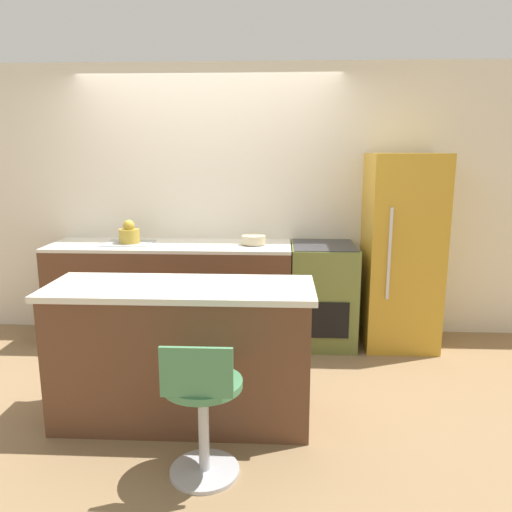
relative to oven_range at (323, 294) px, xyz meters
name	(u,v)px	position (x,y,z in m)	size (l,w,h in m)	color
ground_plane	(203,353)	(-1.09, -0.34, -0.47)	(14.00, 14.00, 0.00)	#8E704C
wall_back	(210,202)	(-1.09, 0.35, 0.83)	(8.00, 0.06, 2.60)	silver
back_counter	(172,292)	(-1.43, 0.00, 0.00)	(2.25, 0.64, 0.94)	brown
kitchen_island	(182,353)	(-1.05, -1.44, 0.00)	(1.74, 0.63, 0.94)	brown
oven_range	(323,294)	(0.00, 0.00, 0.00)	(0.59, 0.66, 0.94)	olive
refrigerator	(401,252)	(0.70, 0.00, 0.41)	(0.65, 0.66, 1.77)	gold
stool_chair	(202,409)	(-0.82, -2.06, -0.06)	(0.44, 0.44, 0.83)	#B7B7BC
kettle	(129,234)	(-1.82, 0.01, 0.56)	(0.19, 0.19, 0.22)	#B29333
mixing_bowl	(254,240)	(-0.65, 0.01, 0.51)	(0.22, 0.22, 0.08)	#C1B28E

